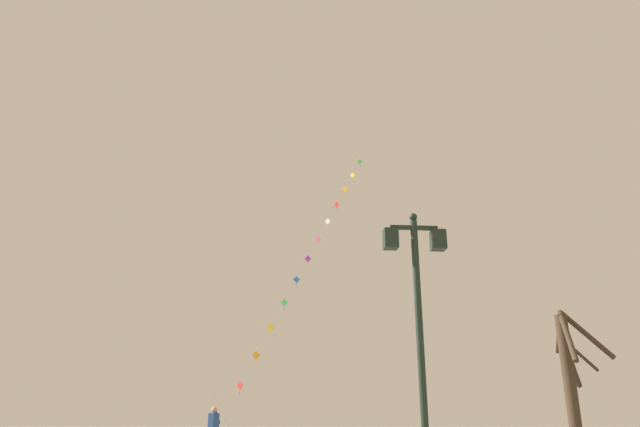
# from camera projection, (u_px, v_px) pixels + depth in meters

# --- Properties ---
(twin_lantern_lamp_post) EXTENTS (1.25, 0.28, 5.26)m
(twin_lantern_lamp_post) POSITION_uv_depth(u_px,v_px,m) (417.00, 293.00, 11.32)
(twin_lantern_lamp_post) COLOR #1E2D23
(twin_lantern_lamp_post) RESTS_ON ground_plane
(kite_train) EXTENTS (8.19, 10.87, 17.69)m
(kite_train) POSITION_uv_depth(u_px,v_px,m) (307.00, 261.00, 31.04)
(kite_train) COLOR brown
(kite_train) RESTS_ON ground_plane
(bare_tree) EXTENTS (1.47, 2.00, 3.82)m
(bare_tree) POSITION_uv_depth(u_px,v_px,m) (572.00, 382.00, 13.71)
(bare_tree) COLOR #423323
(bare_tree) RESTS_ON ground_plane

